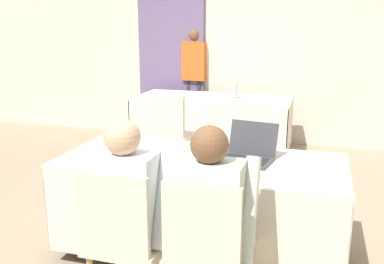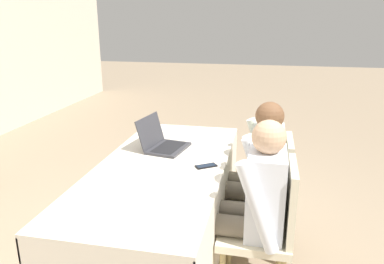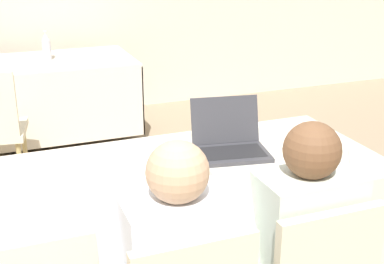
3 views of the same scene
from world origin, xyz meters
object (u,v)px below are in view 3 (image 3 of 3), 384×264
object	(u,v)px
cell_phone	(206,194)
person_white_shirt	(292,242)
laptop	(230,143)
water_bottle	(46,47)

from	to	relation	value
cell_phone	person_white_shirt	world-z (taller)	person_white_shirt
cell_phone	laptop	bearing A→B (deg)	18.55
water_bottle	person_white_shirt	size ratio (longest dim) A/B	0.22
water_bottle	person_white_shirt	world-z (taller)	person_white_shirt
laptop	water_bottle	bearing A→B (deg)	113.33
person_white_shirt	water_bottle	bearing A→B (deg)	-80.88
laptop	person_white_shirt	bearing A→B (deg)	-85.83
laptop	person_white_shirt	xyz separation A→B (m)	(-0.07, -0.72, -0.13)
water_bottle	person_white_shirt	bearing A→B (deg)	-80.88
cell_phone	person_white_shirt	bearing A→B (deg)	-91.09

